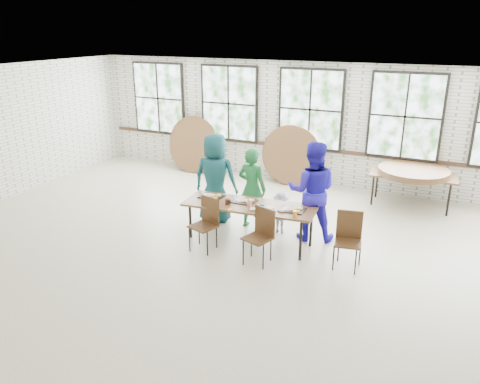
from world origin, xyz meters
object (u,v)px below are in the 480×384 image
(chair_near_right, at_px, (261,231))
(dining_table, at_px, (250,207))
(chair_near_left, at_px, (207,219))
(storage_table, at_px, (413,177))

(chair_near_right, bearing_deg, dining_table, 146.51)
(dining_table, relative_size, chair_near_left, 2.59)
(chair_near_left, xyz_separation_m, chair_near_right, (1.07, -0.05, 0.00))
(dining_table, bearing_deg, chair_near_left, -141.63)
(storage_table, bearing_deg, chair_near_right, -122.90)
(dining_table, xyz_separation_m, chair_near_left, (-0.58, -0.56, -0.13))
(dining_table, height_order, chair_near_left, chair_near_left)
(chair_near_right, xyz_separation_m, storage_table, (2.00, 3.78, 0.13))
(chair_near_left, distance_m, chair_near_right, 1.07)
(chair_near_left, relative_size, storage_table, 0.51)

